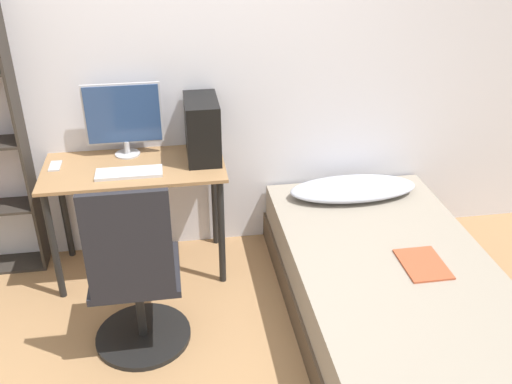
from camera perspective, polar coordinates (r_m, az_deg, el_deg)
wall_back at (r=3.76m, az=-7.78°, el=11.53°), size 8.00×0.05×2.50m
desk at (r=3.70m, az=-11.92°, el=0.83°), size 1.13×0.57×0.77m
office_chair at (r=3.17m, az=-11.86°, el=-9.36°), size 0.55×0.55×1.08m
bed at (r=3.53m, az=13.13°, el=-9.32°), size 1.17×2.05×0.42m
pillow at (r=3.98m, az=9.70°, el=0.34°), size 0.89×0.36×0.11m
magazine at (r=3.39m, az=16.35°, el=-6.92°), size 0.24×0.32×0.01m
monitor at (r=3.72m, az=-13.13°, el=7.33°), size 0.49×0.16×0.48m
keyboard at (r=3.54m, az=-12.57°, el=1.89°), size 0.40×0.15×0.02m
pc_tower at (r=3.63m, az=-5.40°, el=6.32°), size 0.21×0.39×0.39m
phone at (r=3.77m, az=-19.44°, el=2.47°), size 0.07×0.14×0.01m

